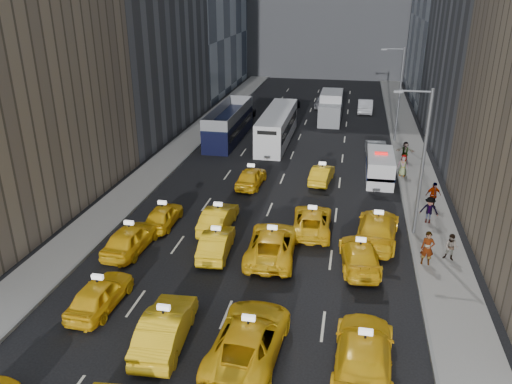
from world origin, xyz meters
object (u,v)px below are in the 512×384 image
box_truck (331,107)px  city_bus (277,127)px  nypd_van (380,167)px  pedestrian_0 (427,248)px  double_decker (229,123)px

box_truck → city_bus: bearing=-116.8°
nypd_van → pedestrian_0: bearing=-73.0°
double_decker → nypd_van: bearing=-38.5°
nypd_van → city_bus: bearing=145.3°
box_truck → pedestrian_0: (6.95, -30.79, -0.44)m
nypd_van → city_bus: 12.92m
box_truck → pedestrian_0: size_ratio=3.59×
double_decker → city_bus: (4.81, 0.04, -0.09)m
double_decker → city_bus: size_ratio=0.95×
box_truck → pedestrian_0: 31.57m
pedestrian_0 → nypd_van: bearing=103.2°
nypd_van → pedestrian_0: (2.09, -12.98, 0.09)m
nypd_van → box_truck: box_truck is taller
nypd_van → pedestrian_0: nypd_van is taller
double_decker → box_truck: 13.13m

